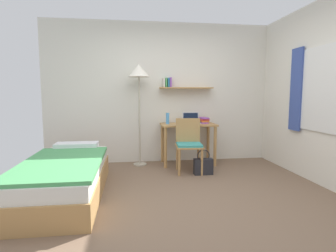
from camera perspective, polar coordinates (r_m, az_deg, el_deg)
name	(u,v)px	position (r m, az deg, el deg)	size (l,w,h in m)	color
ground_plane	(184,200)	(3.45, 3.45, -15.11)	(5.28, 5.28, 0.00)	brown
wall_back	(164,93)	(5.21, -0.79, 6.86)	(4.40, 0.27, 2.60)	silver
bed	(65,177)	(3.74, -20.59, -9.94)	(0.92, 2.05, 0.54)	#B2844C
desk	(188,132)	(5.00, 4.19, -1.24)	(0.99, 0.53, 0.75)	#B2844C
desk_chair	(189,143)	(4.53, 4.35, -3.45)	(0.46, 0.45, 0.88)	#B2844C
standing_lamp	(139,77)	(4.91, -6.09, 10.18)	(0.38, 0.38, 1.80)	#B2A893
laptop	(191,120)	(5.07, 4.85, 1.17)	(0.31, 0.21, 0.20)	#B7BABF
water_bottle	(168,118)	(4.91, -0.08, 1.57)	(0.06, 0.06, 0.20)	#4C99DB
book_stack	(204,120)	(5.11, 7.44, 1.21)	(0.16, 0.25, 0.11)	purple
handbag	(203,166)	(4.46, 7.35, -8.23)	(0.30, 0.13, 0.41)	#232328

